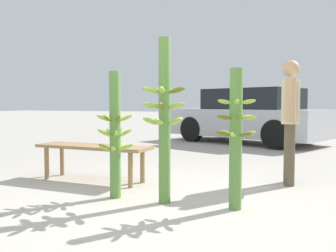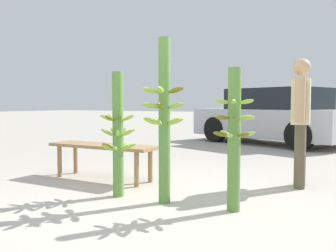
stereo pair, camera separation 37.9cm
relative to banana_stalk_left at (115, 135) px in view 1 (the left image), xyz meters
name	(u,v)px [view 1 (the left image)]	position (x,y,z in m)	size (l,w,h in m)	color
ground_plane	(161,209)	(0.64, -0.21, -0.68)	(80.00, 80.00, 0.00)	#B2AA9E
banana_stalk_left	(115,135)	(0.00, 0.00, 0.00)	(0.40, 0.40, 1.36)	#5B8C3D
banana_stalk_center	(165,118)	(0.58, 0.00, 0.19)	(0.46, 0.45, 1.68)	#5B8C3D
banana_stalk_right	(236,136)	(1.29, 0.06, 0.03)	(0.41, 0.41, 1.35)	#5B8C3D
vendor_person	(290,112)	(1.67, 1.44, 0.23)	(0.26, 0.69, 1.56)	brown
market_bench	(93,150)	(-0.72, 0.65, -0.28)	(1.58, 0.46, 0.47)	#99754C
parked_car	(249,117)	(0.25, 6.25, -0.01)	(4.30, 3.03, 1.39)	#B7B7BC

